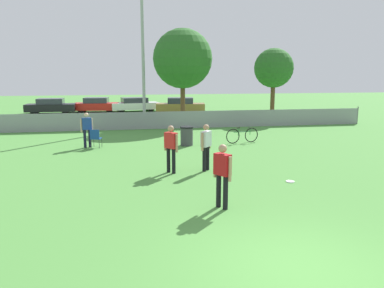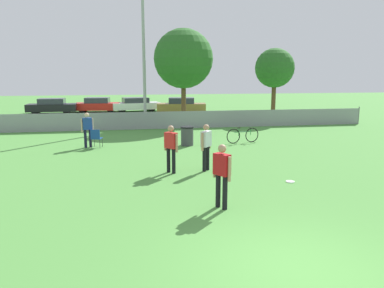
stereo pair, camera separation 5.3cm
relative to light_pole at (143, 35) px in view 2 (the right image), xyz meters
The scene contains 17 objects.
ground_plane 20.32m from the light_pole, 85.18° to the right, with size 120.00×120.00×0.00m, color #4C8C3D.
fence_backline 5.78m from the light_pole, 40.04° to the right, with size 26.40×0.07×1.21m.
light_pole is the anchor object (origin of this frame).
tree_near_pole 3.08m from the light_pole, ahead, with size 4.00×4.00×6.47m.
tree_far_right 9.96m from the light_pole, ahead, with size 2.88×2.88×5.33m.
player_thrower_red 16.84m from the light_pole, 86.16° to the right, with size 0.42×0.53×1.68m.
player_defender_red 13.27m from the light_pole, 88.93° to the right, with size 0.46×0.48×1.68m.
player_receiver_white 13.28m from the light_pole, 83.01° to the right, with size 0.46×0.48×1.68m.
spectator_in_blue 9.09m from the light_pole, 113.89° to the right, with size 0.56×0.33×1.65m.
frisbee_disc 15.80m from the light_pole, 74.68° to the right, with size 0.28×0.28×0.03m.
folding_chair_sideline 9.35m from the light_pole, 110.65° to the right, with size 0.54×0.54×0.89m.
bicycle_sideline 10.08m from the light_pole, 57.59° to the right, with size 1.78×0.49×0.80m.
trash_bin 9.24m from the light_pole, 77.36° to the right, with size 0.63×0.63×0.93m.
parked_car_dark 13.63m from the light_pole, 127.80° to the left, with size 4.23×1.79×1.34m.
parked_car_red 12.46m from the light_pole, 109.76° to the left, with size 4.25×2.18×1.33m.
parked_car_white 11.83m from the light_pole, 91.82° to the left, with size 4.70×2.59×1.29m.
parked_car_tan 10.49m from the light_pole, 66.04° to the left, with size 4.52×2.34×1.38m.
Camera 2 is at (-2.92, -5.65, 3.40)m, focal length 35.00 mm.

